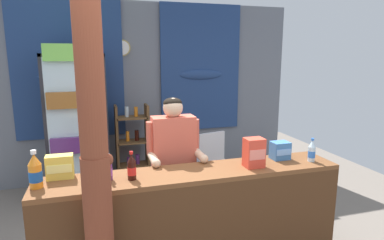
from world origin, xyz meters
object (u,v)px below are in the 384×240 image
Objects in this scene: snack_box_biscuit at (280,150)px; stall_counter at (198,217)px; drink_fridge at (77,117)px; bottle_shelf_rack at (133,144)px; soda_bottle_orange_soda at (35,172)px; soda_bottle_cola at (132,168)px; snack_box_instant_noodle at (60,167)px; timber_post at (95,164)px; plastic_lawn_chair at (206,156)px; soda_bottle_grape_soda at (108,169)px; soda_bottle_water at (312,152)px; shopkeeper at (174,155)px; snack_box_crackers at (254,153)px.

stall_counter is at bearing -168.22° from snack_box_biscuit.
bottle_shelf_rack is at bearing 19.57° from drink_fridge.
soda_bottle_orange_soda is 1.25× the size of soda_bottle_cola.
snack_box_instant_noodle is 1.96m from snack_box_biscuit.
timber_post is 12.01× the size of snack_box_instant_noodle.
soda_bottle_orange_soda reaches higher than plastic_lawn_chair.
bottle_shelf_rack is at bearing 154.47° from plastic_lawn_chair.
bottle_shelf_rack is at bearing 68.35° from snack_box_instant_noodle.
soda_bottle_cola is 1.39× the size of snack_box_biscuit.
soda_bottle_orange_soda is (-0.22, -1.89, -0.06)m from drink_fridge.
soda_bottle_grape_soda reaches higher than snack_box_biscuit.
soda_bottle_cola is at bearing -96.36° from bottle_shelf_rack.
bottle_shelf_rack is 5.39× the size of soda_bottle_water.
stall_counter is 1.21m from snack_box_instant_noodle.
plastic_lawn_chair is 2.40m from snack_box_instant_noodle.
soda_bottle_orange_soda is at bearing -179.47° from soda_bottle_grape_soda.
plastic_lawn_chair is at bearing -7.08° from drink_fridge.
shopkeeper is 7.25× the size of snack_box_instant_noodle.
timber_post is 1.66× the size of shopkeeper.
shopkeeper reaches higher than snack_box_instant_noodle.
snack_box_instant_noodle is (-0.28, 0.53, -0.17)m from timber_post.
drink_fridge is 2.62m from snack_box_biscuit.
plastic_lawn_chair is at bearing 58.01° from shopkeeper.
drink_fridge is (-1.01, 1.99, 0.56)m from stall_counter.
soda_bottle_grape_soda reaches higher than plastic_lawn_chair.
timber_post is 2.64m from bottle_shelf_rack.
bottle_shelf_rack is at bearing 110.62° from snack_box_crackers.
shopkeeper is at bearing -56.97° from drink_fridge.
soda_bottle_orange_soda is 0.71m from soda_bottle_cola.
timber_post is at bearing -164.55° from snack_box_biscuit.
bottle_shelf_rack is 5.54× the size of soda_bottle_grape_soda.
drink_fridge is at bearing 103.96° from soda_bottle_cola.
shopkeeper is 1.02m from snack_box_biscuit.
timber_post is 1.39m from snack_box_crackers.
snack_box_biscuit is at bearing 148.53° from soda_bottle_water.
plastic_lawn_chair is 4.14× the size of snack_box_instant_noodle.
soda_bottle_water is 1.07× the size of snack_box_instant_noodle.
soda_bottle_cola is at bearing -125.51° from plastic_lawn_chair.
soda_bottle_cola is (-0.46, -0.49, 0.08)m from shopkeeper.
snack_box_instant_noodle is at bearing -139.30° from plastic_lawn_chair.
snack_box_instant_noodle is at bearing -92.26° from drink_fridge.
snack_box_crackers is (1.55, -1.93, -0.06)m from drink_fridge.
snack_box_crackers is 1.25× the size of snack_box_instant_noodle.
plastic_lawn_chair is 2.25m from soda_bottle_grape_soda.
soda_bottle_cola is 1.07× the size of soda_bottle_grape_soda.
bottle_shelf_rack reaches higher than snack_box_biscuit.
drink_fridge is 2.36× the size of plastic_lawn_chair.
bottle_shelf_rack is 0.80× the size of shopkeeper.
soda_bottle_water is 1.33× the size of snack_box_biscuit.
stall_counter is at bearing -4.46° from soda_bottle_orange_soda.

